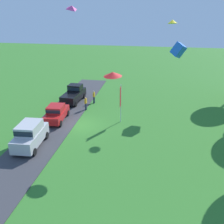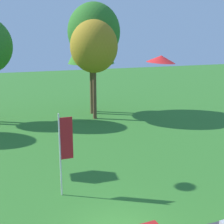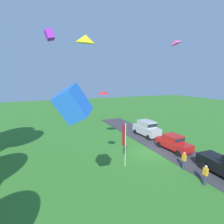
# 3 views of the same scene
# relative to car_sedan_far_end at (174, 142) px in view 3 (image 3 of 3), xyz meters

# --- Properties ---
(ground_plane) EXTENTS (120.00, 120.00, 0.00)m
(ground_plane) POSITION_rel_car_sedan_far_end_xyz_m (0.48, 2.94, -1.04)
(ground_plane) COLOR #337528
(pavement_strip) EXTENTS (36.00, 4.40, 0.06)m
(pavement_strip) POSITION_rel_car_sedan_far_end_xyz_m (0.48, 0.11, -1.01)
(pavement_strip) COLOR #38383D
(pavement_strip) RESTS_ON ground
(car_sedan_far_end) EXTENTS (4.50, 2.17, 1.84)m
(car_sedan_far_end) POSITION_rel_car_sedan_far_end_xyz_m (0.00, 0.00, 0.00)
(car_sedan_far_end) COLOR red
(car_sedan_far_end) RESTS_ON ground
(car_suv_near_entrance) EXTENTS (4.70, 2.26, 2.28)m
(car_suv_near_entrance) POSITION_rel_car_sedan_far_end_xyz_m (5.86, -0.24, 0.25)
(car_suv_near_entrance) COLOR #B7B7BC
(car_suv_near_entrance) RESTS_ON ground
(person_beside_suv) EXTENTS (0.36, 0.24, 1.71)m
(person_beside_suv) POSITION_rel_car_sedan_far_end_xyz_m (-3.86, 2.35, -0.16)
(person_beside_suv) COLOR #2D334C
(person_beside_suv) RESTS_ON ground
(person_on_lawn) EXTENTS (0.36, 0.24, 1.71)m
(person_on_lawn) POSITION_rel_car_sedan_far_end_xyz_m (-6.46, 2.78, -0.16)
(person_on_lawn) COLOR #2D334C
(person_on_lawn) RESTS_ON ground
(flag_banner) EXTENTS (0.71, 0.08, 4.37)m
(flag_banner) POSITION_rel_car_sedan_far_end_xyz_m (-0.83, 7.12, 1.73)
(flag_banner) COLOR silver
(flag_banner) RESTS_ON ground
(kite_box_over_trees) EXTENTS (1.32, 1.28, 1.64)m
(kite_box_over_trees) POSITION_rel_car_sedan_far_end_xyz_m (10.55, 12.36, 13.15)
(kite_box_over_trees) COLOR purple
(kite_delta_mid_center) EXTENTS (2.13, 2.12, 0.47)m
(kite_delta_mid_center) POSITION_rel_car_sedan_far_end_xyz_m (4.49, 7.17, 5.80)
(kite_delta_mid_center) COLOR red
(kite_diamond_high_right) EXTENTS (1.37, 1.36, 0.64)m
(kite_diamond_high_right) POSITION_rel_car_sedan_far_end_xyz_m (-1.41, 2.04, 10.89)
(kite_diamond_high_right) COLOR #EA4C9E
(kite_box_near_flag) EXTENTS (1.56, 2.07, 2.05)m
(kite_box_near_flag) POSITION_rel_car_sedan_far_end_xyz_m (-6.78, 13.15, 6.21)
(kite_box_near_flag) COLOR blue
(kite_delta_trailing_tail) EXTENTS (1.35, 1.32, 0.55)m
(kite_delta_trailing_tail) POSITION_rel_car_sedan_far_end_xyz_m (-5.77, 12.15, 9.44)
(kite_delta_trailing_tail) COLOR yellow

